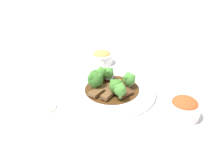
# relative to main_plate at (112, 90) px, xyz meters

# --- Properties ---
(ground_plane) EXTENTS (4.00, 4.00, 0.00)m
(ground_plane) POSITION_rel_main_plate_xyz_m (0.00, 0.00, -0.01)
(ground_plane) COLOR silver
(main_plate) EXTENTS (0.30, 0.30, 0.02)m
(main_plate) POSITION_rel_main_plate_xyz_m (0.00, 0.00, 0.00)
(main_plate) COLOR white
(main_plate) RESTS_ON ground_plane
(beef_strip_0) EXTENTS (0.06, 0.06, 0.01)m
(beef_strip_0) POSITION_rel_main_plate_xyz_m (0.05, -0.03, 0.01)
(beef_strip_0) COLOR #56331E
(beef_strip_0) RESTS_ON main_plate
(beef_strip_1) EXTENTS (0.04, 0.06, 0.01)m
(beef_strip_1) POSITION_rel_main_plate_xyz_m (-0.00, -0.05, 0.02)
(beef_strip_1) COLOR brown
(beef_strip_1) RESTS_ON main_plate
(beef_strip_2) EXTENTS (0.06, 0.05, 0.01)m
(beef_strip_2) POSITION_rel_main_plate_xyz_m (0.02, 0.00, 0.02)
(beef_strip_2) COLOR brown
(beef_strip_2) RESTS_ON main_plate
(beef_strip_3) EXTENTS (0.05, 0.06, 0.01)m
(beef_strip_3) POSITION_rel_main_plate_xyz_m (-0.04, -0.05, 0.01)
(beef_strip_3) COLOR brown
(beef_strip_3) RESTS_ON main_plate
(beef_strip_4) EXTENTS (0.08, 0.04, 0.01)m
(beef_strip_4) POSITION_rel_main_plate_xyz_m (-0.01, -0.02, 0.01)
(beef_strip_4) COLOR brown
(beef_strip_4) RESTS_ON main_plate
(broccoli_floret_0) EXTENTS (0.05, 0.05, 0.06)m
(broccoli_floret_0) POSITION_rel_main_plate_xyz_m (-0.05, -0.02, 0.04)
(broccoli_floret_0) COLOR #7FA84C
(broccoli_floret_0) RESTS_ON main_plate
(broccoli_floret_1) EXTENTS (0.04, 0.04, 0.05)m
(broccoli_floret_1) POSITION_rel_main_plate_xyz_m (-0.03, 0.05, 0.04)
(broccoli_floret_1) COLOR #7FA84C
(broccoli_floret_1) RESTS_ON main_plate
(broccoli_floret_2) EXTENTS (0.04, 0.04, 0.05)m
(broccoli_floret_2) POSITION_rel_main_plate_xyz_m (0.04, -0.05, 0.04)
(broccoli_floret_2) COLOR #8EB756
(broccoli_floret_2) RESTS_ON main_plate
(broccoli_floret_3) EXTENTS (0.04, 0.04, 0.05)m
(broccoli_floret_3) POSITION_rel_main_plate_xyz_m (0.05, 0.02, 0.04)
(broccoli_floret_3) COLOR #8EB756
(broccoli_floret_3) RESTS_ON main_plate
(broccoli_floret_4) EXTENTS (0.04, 0.04, 0.05)m
(broccoli_floret_4) POSITION_rel_main_plate_xyz_m (0.02, -0.03, 0.04)
(broccoli_floret_4) COLOR #8EB756
(broccoli_floret_4) RESTS_ON main_plate
(broccoli_floret_5) EXTENTS (0.05, 0.05, 0.05)m
(broccoli_floret_5) POSITION_rel_main_plate_xyz_m (-0.06, 0.02, 0.04)
(broccoli_floret_5) COLOR #8EB756
(broccoli_floret_5) RESTS_ON main_plate
(broccoli_floret_6) EXTENTS (0.04, 0.04, 0.05)m
(broccoli_floret_6) POSITION_rel_main_plate_xyz_m (-0.05, 0.04, 0.04)
(broccoli_floret_6) COLOR #7FA84C
(broccoli_floret_6) RESTS_ON main_plate
(serving_spoon) EXTENTS (0.12, 0.21, 0.01)m
(serving_spoon) POSITION_rel_main_plate_xyz_m (-0.04, 0.08, 0.02)
(serving_spoon) COLOR #B7B7BC
(serving_spoon) RESTS_ON main_plate
(side_bowl_kimchi) EXTENTS (0.10, 0.10, 0.06)m
(side_bowl_kimchi) POSITION_rel_main_plate_xyz_m (0.24, -0.07, 0.02)
(side_bowl_kimchi) COLOR white
(side_bowl_kimchi) RESTS_ON ground_plane
(side_bowl_appetizer) EXTENTS (0.10, 0.10, 0.06)m
(side_bowl_appetizer) POSITION_rel_main_plate_xyz_m (-0.10, 0.22, 0.02)
(side_bowl_appetizer) COLOR white
(side_bowl_appetizer) RESTS_ON ground_plane
(sauce_dish) EXTENTS (0.06, 0.06, 0.01)m
(sauce_dish) POSITION_rel_main_plate_xyz_m (-0.18, -0.14, -0.00)
(sauce_dish) COLOR white
(sauce_dish) RESTS_ON ground_plane
(paper_napkin) EXTENTS (0.10, 0.10, 0.01)m
(paper_napkin) POSITION_rel_main_plate_xyz_m (-0.17, -0.15, -0.01)
(paper_napkin) COLOR silver
(paper_napkin) RESTS_ON ground_plane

